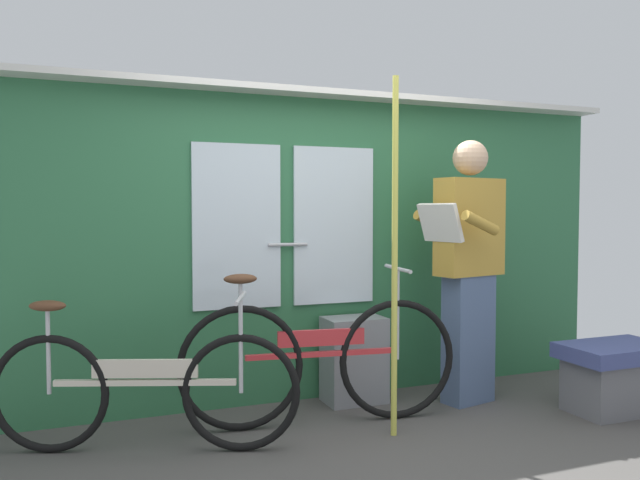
{
  "coord_description": "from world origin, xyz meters",
  "views": [
    {
      "loc": [
        -1.6,
        -3.09,
        1.34
      ],
      "look_at": [
        -0.17,
        0.51,
        1.15
      ],
      "focal_mm": 35.88,
      "sensor_mm": 36.0,
      "label": 1
    }
  ],
  "objects_px": {
    "trash_bin_by_wall": "(354,360)",
    "bench_seat_corner": "(615,376)",
    "passenger_reading_newspaper": "(468,264)",
    "handrail_pole": "(395,258)",
    "bicycle_near_door": "(144,389)",
    "bicycle_leaning_behind": "(320,360)"
  },
  "relations": [
    {
      "from": "trash_bin_by_wall",
      "to": "bench_seat_corner",
      "type": "relative_size",
      "value": 0.84
    },
    {
      "from": "passenger_reading_newspaper",
      "to": "handrail_pole",
      "type": "height_order",
      "value": "handrail_pole"
    },
    {
      "from": "bicycle_near_door",
      "to": "bicycle_leaning_behind",
      "type": "height_order",
      "value": "bicycle_leaning_behind"
    },
    {
      "from": "trash_bin_by_wall",
      "to": "passenger_reading_newspaper",
      "type": "bearing_deg",
      "value": -22.3
    },
    {
      "from": "bicycle_leaning_behind",
      "to": "bench_seat_corner",
      "type": "xyz_separation_m",
      "value": [
        1.9,
        -0.48,
        -0.16
      ]
    },
    {
      "from": "bicycle_near_door",
      "to": "bicycle_leaning_behind",
      "type": "relative_size",
      "value": 0.92
    },
    {
      "from": "bicycle_leaning_behind",
      "to": "passenger_reading_newspaper",
      "type": "bearing_deg",
      "value": 10.95
    },
    {
      "from": "passenger_reading_newspaper",
      "to": "bench_seat_corner",
      "type": "bearing_deg",
      "value": 133.49
    },
    {
      "from": "bicycle_near_door",
      "to": "trash_bin_by_wall",
      "type": "height_order",
      "value": "bicycle_near_door"
    },
    {
      "from": "bicycle_leaning_behind",
      "to": "passenger_reading_newspaper",
      "type": "xyz_separation_m",
      "value": [
        1.11,
        0.05,
        0.55
      ]
    },
    {
      "from": "passenger_reading_newspaper",
      "to": "trash_bin_by_wall",
      "type": "relative_size",
      "value": 3.06
    },
    {
      "from": "trash_bin_by_wall",
      "to": "bench_seat_corner",
      "type": "height_order",
      "value": "trash_bin_by_wall"
    },
    {
      "from": "bicycle_leaning_behind",
      "to": "trash_bin_by_wall",
      "type": "bearing_deg",
      "value": 50.09
    },
    {
      "from": "passenger_reading_newspaper",
      "to": "bicycle_leaning_behind",
      "type": "bearing_deg",
      "value": -9.59
    },
    {
      "from": "passenger_reading_newspaper",
      "to": "handrail_pole",
      "type": "bearing_deg",
      "value": 14.17
    },
    {
      "from": "trash_bin_by_wall",
      "to": "bench_seat_corner",
      "type": "bearing_deg",
      "value": -28.84
    },
    {
      "from": "trash_bin_by_wall",
      "to": "bicycle_leaning_behind",
      "type": "bearing_deg",
      "value": -138.18
    },
    {
      "from": "trash_bin_by_wall",
      "to": "handrail_pole",
      "type": "height_order",
      "value": "handrail_pole"
    },
    {
      "from": "bicycle_near_door",
      "to": "passenger_reading_newspaper",
      "type": "height_order",
      "value": "passenger_reading_newspaper"
    },
    {
      "from": "bicycle_near_door",
      "to": "trash_bin_by_wall",
      "type": "relative_size",
      "value": 2.73
    },
    {
      "from": "trash_bin_by_wall",
      "to": "handrail_pole",
      "type": "distance_m",
      "value": 1.02
    },
    {
      "from": "bicycle_near_door",
      "to": "handrail_pole",
      "type": "distance_m",
      "value": 1.59
    }
  ]
}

